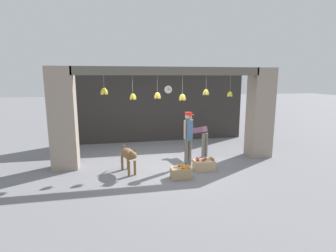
# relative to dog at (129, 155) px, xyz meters

# --- Properties ---
(ground_plane) EXTENTS (60.00, 60.00, 0.00)m
(ground_plane) POSITION_rel_dog_xyz_m (1.27, 0.47, -0.51)
(ground_plane) COLOR slate
(shop_back_wall) EXTENTS (7.35, 0.12, 2.87)m
(shop_back_wall) POSITION_rel_dog_xyz_m (1.27, 3.49, 0.93)
(shop_back_wall) COLOR #2D2B28
(shop_back_wall) RESTS_ON ground_plane
(shop_pillar_left) EXTENTS (0.70, 0.60, 2.87)m
(shop_pillar_left) POSITION_rel_dog_xyz_m (-1.75, 0.77, 0.93)
(shop_pillar_left) COLOR gray
(shop_pillar_left) RESTS_ON ground_plane
(shop_pillar_right) EXTENTS (0.70, 0.60, 2.87)m
(shop_pillar_right) POSITION_rel_dog_xyz_m (4.30, 0.77, 0.93)
(shop_pillar_right) COLOR gray
(shop_pillar_right) RESTS_ON ground_plane
(storefront_awning) EXTENTS (5.45, 0.31, 0.99)m
(storefront_awning) POSITION_rel_dog_xyz_m (1.26, 0.59, 2.18)
(storefront_awning) COLOR #5B564C
(dog) EXTENTS (0.48, 1.02, 0.74)m
(dog) POSITION_rel_dog_xyz_m (0.00, 0.00, 0.00)
(dog) COLOR brown
(dog) RESTS_ON ground_plane
(shopkeeper) EXTENTS (0.31, 0.30, 1.60)m
(shopkeeper) POSITION_rel_dog_xyz_m (1.73, 0.23, 0.43)
(shopkeeper) COLOR #6B665B
(shopkeeper) RESTS_ON ground_plane
(worker_stooping) EXTENTS (0.53, 0.73, 1.02)m
(worker_stooping) POSITION_rel_dog_xyz_m (2.41, 1.19, 0.17)
(worker_stooping) COLOR #6B665B
(worker_stooping) RESTS_ON ground_plane
(fruit_crate_oranges) EXTENTS (0.52, 0.33, 0.35)m
(fruit_crate_oranges) POSITION_rel_dog_xyz_m (1.30, -0.65, -0.36)
(fruit_crate_oranges) COLOR tan
(fruit_crate_oranges) RESTS_ON ground_plane
(fruit_crate_apples) EXTENTS (0.57, 0.37, 0.35)m
(fruit_crate_apples) POSITION_rel_dog_xyz_m (2.08, -0.19, -0.36)
(fruit_crate_apples) COLOR tan
(fruit_crate_apples) RESTS_ON ground_plane
(water_bottle) EXTENTS (0.07, 0.07, 0.27)m
(water_bottle) POSITION_rel_dog_xyz_m (1.55, -0.28, -0.38)
(water_bottle) COLOR #2D60AD
(water_bottle) RESTS_ON ground_plane
(wall_clock) EXTENTS (0.33, 0.03, 0.33)m
(wall_clock) POSITION_rel_dog_xyz_m (1.79, 3.41, 1.59)
(wall_clock) COLOR black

